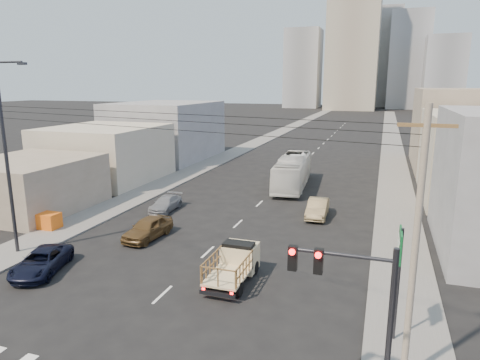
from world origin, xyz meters
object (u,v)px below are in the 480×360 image
Objects in this scene: sedan_brown at (148,228)px; sedan_tan at (318,208)px; flatbed_pickup at (234,262)px; streetlamp_left at (7,154)px; green_sign at (399,258)px; navy_pickup at (41,262)px; sedan_grey at (166,204)px; traffic_signal at (356,304)px; utility_pole at (415,247)px; city_bus at (293,171)px; crate_stack at (47,220)px.

sedan_tan is at bearing 44.72° from sedan_brown.
streetlamp_left is (-14.34, -0.69, 5.34)m from flatbed_pickup.
streetlamp_left is at bearing 173.68° from green_sign.
flatbed_pickup is 0.95× the size of navy_pickup.
sedan_brown is 0.88× the size of green_sign.
traffic_signal reaches higher than sedan_grey.
utility_pole is at bearing -82.33° from green_sign.
city_bus is 27.75m from green_sign.
city_bus is 30.34m from utility_pole.
utility_pole is (10.04, -28.41, 3.55)m from city_bus.
sedan_brown is 6.78m from sedan_grey.
green_sign is at bearing 74.45° from traffic_signal.
crate_stack is at bearing 164.34° from green_sign.
utility_pole is (0.34, -2.50, 1.44)m from green_sign.
utility_pole is (8.55, -5.69, 4.09)m from flatbed_pickup.
streetlamp_left reaches higher than city_bus.
navy_pickup is 7.02m from streetlamp_left.
utility_pole reaches higher than sedan_brown.
city_bus is at bearing 110.88° from sedan_tan.
green_sign reaches higher than city_bus.
city_bus is 6.52× the size of crate_stack.
green_sign reaches higher than sedan_grey.
flatbed_pickup is 1.00× the size of sedan_brown.
navy_pickup is 26.90m from city_bus.
streetlamp_left reaches higher than utility_pole.
sedan_grey is at bearing 69.45° from navy_pickup.
sedan_grey is 0.82× the size of green_sign.
navy_pickup is 1.05× the size of sedan_tan.
sedan_grey is at bearing 112.67° from sedan_brown.
flatbed_pickup reaches higher than crate_stack.
streetlamp_left reaches higher than sedan_brown.
flatbed_pickup is 0.37× the size of streetlamp_left.
navy_pickup reaches higher than crate_stack.
streetlamp_left is 7.34m from crate_stack.
traffic_signal is 22.58m from streetlamp_left.
utility_pole reaches higher than traffic_signal.
sedan_brown is 0.44× the size of utility_pole.
flatbed_pickup is 11.06m from utility_pole.
green_sign is 0.42× the size of streetlamp_left.
city_bus is 2.85× the size of sedan_grey.
sedan_tan is at bearing 101.22° from traffic_signal.
streetlamp_left reaches higher than green_sign.
traffic_signal reaches higher than green_sign.
crate_stack is (-18.55, -9.51, -0.03)m from sedan_tan.
flatbed_pickup is at bearing -3.94° from navy_pickup.
traffic_signal is (4.22, -21.29, 3.35)m from sedan_tan.
crate_stack is at bearing 113.31° from navy_pickup.
flatbed_pickup is 0.88× the size of green_sign.
crate_stack is (-5.98, -7.18, 0.09)m from sedan_grey.
sedan_tan is 0.37× the size of streetlamp_left.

